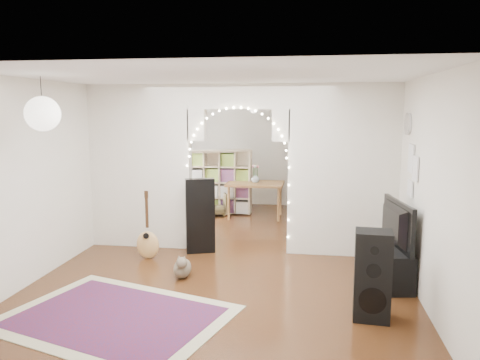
# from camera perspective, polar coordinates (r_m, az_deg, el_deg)

# --- Properties ---
(floor) EXTENTS (7.50, 7.50, 0.00)m
(floor) POSITION_cam_1_polar(r_m,az_deg,el_deg) (7.84, -0.18, -8.45)
(floor) COLOR black
(floor) RESTS_ON ground
(ceiling) EXTENTS (5.00, 7.50, 0.02)m
(ceiling) POSITION_cam_1_polar(r_m,az_deg,el_deg) (7.50, -0.19, 11.67)
(ceiling) COLOR white
(ceiling) RESTS_ON wall_back
(wall_back) EXTENTS (5.00, 0.02, 2.70)m
(wall_back) POSITION_cam_1_polar(r_m,az_deg,el_deg) (11.25, 2.76, 3.77)
(wall_back) COLOR silver
(wall_back) RESTS_ON floor
(wall_front) EXTENTS (5.00, 0.02, 2.70)m
(wall_front) POSITION_cam_1_polar(r_m,az_deg,el_deg) (3.95, -8.61, -5.44)
(wall_front) COLOR silver
(wall_front) RESTS_ON floor
(wall_left) EXTENTS (0.02, 7.50, 2.70)m
(wall_left) POSITION_cam_1_polar(r_m,az_deg,el_deg) (8.31, -17.49, 1.65)
(wall_left) COLOR silver
(wall_left) RESTS_ON floor
(wall_right) EXTENTS (0.02, 7.50, 2.70)m
(wall_right) POSITION_cam_1_polar(r_m,az_deg,el_deg) (7.58, 18.83, 0.96)
(wall_right) COLOR silver
(wall_right) RESTS_ON floor
(divider_wall) EXTENTS (5.00, 0.20, 2.70)m
(divider_wall) POSITION_cam_1_polar(r_m,az_deg,el_deg) (7.54, -0.18, 1.96)
(divider_wall) COLOR silver
(divider_wall) RESTS_ON floor
(fairy_lights) EXTENTS (1.64, 0.04, 1.60)m
(fairy_lights) POSITION_cam_1_polar(r_m,az_deg,el_deg) (7.40, -0.34, 2.80)
(fairy_lights) COLOR #FFEABF
(fairy_lights) RESTS_ON divider_wall
(window) EXTENTS (0.04, 1.20, 1.40)m
(window) POSITION_cam_1_polar(r_m,az_deg,el_deg) (9.92, -12.81, 3.78)
(window) COLOR white
(window) RESTS_ON wall_left
(wall_clock) EXTENTS (0.03, 0.31, 0.31)m
(wall_clock) POSITION_cam_1_polar(r_m,az_deg,el_deg) (6.93, 19.83, 6.46)
(wall_clock) COLOR white
(wall_clock) RESTS_ON wall_right
(picture_frames) EXTENTS (0.02, 0.50, 0.70)m
(picture_frames) POSITION_cam_1_polar(r_m,az_deg,el_deg) (6.59, 20.23, 1.10)
(picture_frames) COLOR white
(picture_frames) RESTS_ON wall_right
(paper_lantern) EXTENTS (0.40, 0.40, 0.40)m
(paper_lantern) POSITION_cam_1_polar(r_m,az_deg,el_deg) (5.86, -22.93, 7.45)
(paper_lantern) COLOR white
(paper_lantern) RESTS_ON ceiling
(ceiling_fan) EXTENTS (1.10, 1.10, 0.30)m
(ceiling_fan) POSITION_cam_1_polar(r_m,az_deg,el_deg) (9.47, 1.70, 9.22)
(ceiling_fan) COLOR #B88F3D
(ceiling_fan) RESTS_ON ceiling
(area_rug) EXTENTS (2.82, 2.42, 0.02)m
(area_rug) POSITION_cam_1_polar(r_m,az_deg,el_deg) (5.61, -14.98, -15.82)
(area_rug) COLOR maroon
(area_rug) RESTS_ON floor
(guitar_case) EXTENTS (0.49, 0.30, 1.21)m
(guitar_case) POSITION_cam_1_polar(r_m,az_deg,el_deg) (7.55, -4.88, -4.38)
(guitar_case) COLOR black
(guitar_case) RESTS_ON floor
(acoustic_guitar) EXTENTS (0.37, 0.14, 0.91)m
(acoustic_guitar) POSITION_cam_1_polar(r_m,az_deg,el_deg) (7.41, -11.22, -6.45)
(acoustic_guitar) COLOR tan
(acoustic_guitar) RESTS_ON floor
(tabby_cat) EXTENTS (0.31, 0.56, 0.36)m
(tabby_cat) POSITION_cam_1_polar(r_m,az_deg,el_deg) (6.58, -7.04, -10.54)
(tabby_cat) COLOR brown
(tabby_cat) RESTS_ON floor
(floor_speaker) EXTENTS (0.41, 0.37, 1.00)m
(floor_speaker) POSITION_cam_1_polar(r_m,az_deg,el_deg) (5.42, 15.85, -11.15)
(floor_speaker) COLOR black
(floor_speaker) RESTS_ON floor
(media_console) EXTENTS (0.55, 1.05, 0.50)m
(media_console) POSITION_cam_1_polar(r_m,az_deg,el_deg) (6.62, 17.59, -9.84)
(media_console) COLOR black
(media_console) RESTS_ON floor
(tv) EXTENTS (0.31, 1.08, 0.62)m
(tv) POSITION_cam_1_polar(r_m,az_deg,el_deg) (6.47, 17.81, -5.13)
(tv) COLOR black
(tv) RESTS_ON media_console
(bookcase) EXTENTS (1.40, 0.88, 1.41)m
(bookcase) POSITION_cam_1_polar(r_m,az_deg,el_deg) (10.37, -2.40, -0.22)
(bookcase) COLOR #CCB594
(bookcase) RESTS_ON floor
(dining_table) EXTENTS (1.20, 0.80, 0.76)m
(dining_table) POSITION_cam_1_polar(r_m,az_deg,el_deg) (9.97, 1.87, -0.73)
(dining_table) COLOR brown
(dining_table) RESTS_ON floor
(flower_vase) EXTENTS (0.18, 0.18, 0.19)m
(flower_vase) POSITION_cam_1_polar(r_m,az_deg,el_deg) (9.94, 1.88, 0.24)
(flower_vase) COLOR silver
(flower_vase) RESTS_ON dining_table
(dining_chair_left) EXTENTS (0.73, 0.74, 0.52)m
(dining_chair_left) POSITION_cam_1_polar(r_m,az_deg,el_deg) (10.27, -3.38, -2.86)
(dining_chair_left) COLOR #4E4327
(dining_chair_left) RESTS_ON floor
(dining_chair_right) EXTENTS (0.67, 0.69, 0.56)m
(dining_chair_right) POSITION_cam_1_polar(r_m,az_deg,el_deg) (9.96, 9.52, -3.21)
(dining_chair_right) COLOR #4E4327
(dining_chair_right) RESTS_ON floor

